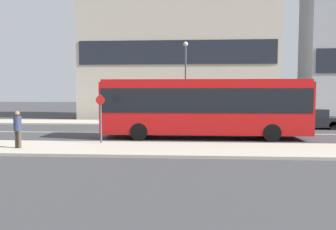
# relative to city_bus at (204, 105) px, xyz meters

# --- Properties ---
(ground_plane) EXTENTS (120.00, 120.00, 0.00)m
(ground_plane) POSITION_rel_city_bus_xyz_m (-5.39, 2.13, -1.92)
(ground_plane) COLOR #3A3A3D
(sidewalk_near) EXTENTS (44.00, 3.50, 0.13)m
(sidewalk_near) POSITION_rel_city_bus_xyz_m (-5.39, -4.12, -1.86)
(sidewalk_near) COLOR #B2A899
(sidewalk_near) RESTS_ON ground_plane
(sidewalk_far) EXTENTS (44.00, 3.50, 0.13)m
(sidewalk_far) POSITION_rel_city_bus_xyz_m (-5.39, 8.38, -1.86)
(sidewalk_far) COLOR #B2A899
(sidewalk_far) RESTS_ON ground_plane
(lane_centerline) EXTENTS (41.80, 0.16, 0.01)m
(lane_centerline) POSITION_rel_city_bus_xyz_m (-5.39, 2.13, -1.92)
(lane_centerline) COLOR silver
(lane_centerline) RESTS_ON ground_plane
(apartment_block_left_tower) EXTENTS (19.05, 4.71, 22.85)m
(apartment_block_left_tower) POSITION_rel_city_bus_xyz_m (-2.03, 13.95, 9.49)
(apartment_block_left_tower) COLOR beige
(apartment_block_left_tower) RESTS_ON ground_plane
(city_bus) EXTENTS (11.58, 2.52, 3.35)m
(city_bus) POSITION_rel_city_bus_xyz_m (0.00, 0.00, 0.00)
(city_bus) COLOR red
(city_bus) RESTS_ON ground_plane
(parked_car_0) EXTENTS (4.03, 1.89, 1.42)m
(parked_car_0) POSITION_rel_city_bus_xyz_m (7.92, 5.46, -1.26)
(parked_car_0) COLOR black
(parked_car_0) RESTS_ON ground_plane
(pedestrian_near_stop) EXTENTS (0.34, 0.34, 1.67)m
(pedestrian_near_stop) POSITION_rel_city_bus_xyz_m (-8.56, -4.58, -0.85)
(pedestrian_near_stop) COLOR #4C4233
(pedestrian_near_stop) RESTS_ON sidewalk_near
(bus_stop_sign) EXTENTS (0.44, 0.12, 2.40)m
(bus_stop_sign) POSITION_rel_city_bus_xyz_m (-5.19, -2.93, -0.38)
(bus_stop_sign) COLOR #4C4C51
(bus_stop_sign) RESTS_ON sidewalk_near
(street_lamp) EXTENTS (0.36, 0.36, 6.49)m
(street_lamp) POSITION_rel_city_bus_xyz_m (-1.13, 7.52, 2.20)
(street_lamp) COLOR #4C4C51
(street_lamp) RESTS_ON sidewalk_far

